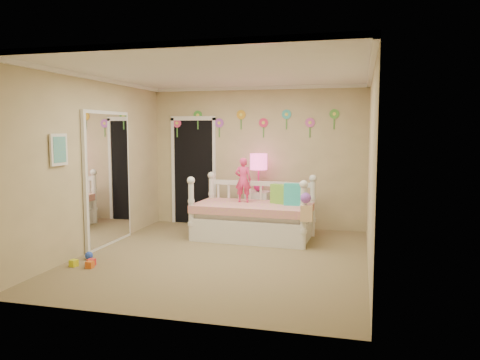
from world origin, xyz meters
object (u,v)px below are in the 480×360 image
(nightstand, at_px, (258,210))
(daybed, at_px, (253,207))
(child, at_px, (243,180))
(table_lamp, at_px, (259,166))

(nightstand, bearing_deg, daybed, -75.70)
(child, relative_size, nightstand, 1.07)
(table_lamp, bearing_deg, daybed, -84.75)
(daybed, relative_size, nightstand, 2.76)
(daybed, bearing_deg, nightstand, 98.23)
(child, bearing_deg, daybed, 143.98)
(nightstand, distance_m, table_lamp, 0.80)
(daybed, height_order, table_lamp, table_lamp)
(nightstand, height_order, table_lamp, table_lamp)
(daybed, height_order, nightstand, daybed)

